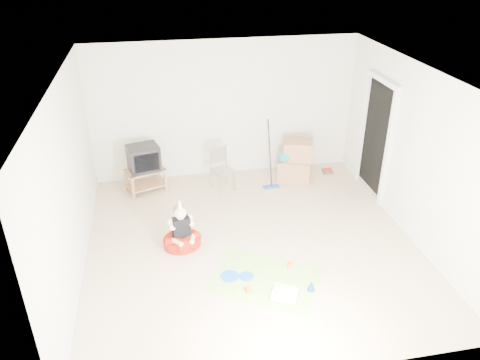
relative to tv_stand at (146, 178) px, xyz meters
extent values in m
plane|color=beige|center=(1.56, -2.00, -0.26)|extent=(5.00, 5.00, 0.00)
cube|color=black|center=(4.04, -0.80, 0.77)|extent=(0.02, 0.90, 2.05)
cube|color=#9E7147|center=(0.00, 0.00, 0.16)|extent=(0.79, 0.63, 0.03)
cube|color=#9E7147|center=(0.00, 0.00, -0.14)|extent=(0.79, 0.63, 0.03)
cube|color=#9E7147|center=(-0.23, -0.28, -0.04)|extent=(0.06, 0.06, 0.43)
cube|color=#9E7147|center=(0.36, -0.07, -0.04)|extent=(0.06, 0.06, 0.43)
cube|color=#9E7147|center=(-0.36, 0.07, -0.04)|extent=(0.06, 0.06, 0.43)
cube|color=#9E7147|center=(0.23, 0.28, -0.04)|extent=(0.06, 0.06, 0.43)
cube|color=black|center=(0.00, 0.00, 0.40)|extent=(0.63, 0.56, 0.46)
cube|color=#9A9BA0|center=(1.40, -0.23, 0.14)|extent=(0.47, 0.47, 0.03)
cylinder|color=#9A9BA0|center=(1.25, -0.29, 0.15)|extent=(0.02, 0.02, 0.81)
cylinder|color=#9A9BA0|center=(1.55, -0.16, 0.15)|extent=(0.02, 0.02, 0.81)
cube|color=#A97551|center=(2.81, -0.04, -0.06)|extent=(0.73, 0.64, 0.40)
cube|color=#A97551|center=(2.87, -0.03, 0.33)|extent=(0.63, 0.55, 0.38)
ellipsoid|color=#0C828B|center=(2.60, -0.12, 0.25)|extent=(0.27, 0.19, 0.21)
cube|color=#234AAF|center=(2.29, -0.33, -0.24)|extent=(0.31, 0.12, 0.03)
cylinder|color=black|center=(2.29, -0.33, 0.37)|extent=(0.04, 0.41, 1.20)
cube|color=#226845|center=(3.56, 0.07, -0.24)|extent=(0.21, 0.26, 0.03)
cube|color=#B12B26|center=(3.56, 0.07, -0.22)|extent=(0.18, 0.23, 0.02)
cylinder|color=#A21B0E|center=(0.51, -1.88, -0.18)|extent=(0.68, 0.68, 0.16)
cube|color=black|center=(0.51, -1.88, 0.07)|extent=(0.28, 0.20, 0.35)
sphere|color=beige|center=(0.51, -1.88, 0.34)|extent=(0.22, 0.22, 0.18)
cone|color=silver|center=(0.51, -1.88, 0.50)|extent=(0.10, 0.10, 0.14)
cube|color=#DD2E70|center=(1.57, -2.89, -0.25)|extent=(1.74, 1.61, 0.01)
cube|color=white|center=(1.73, -3.28, -0.21)|extent=(0.41, 0.38, 0.09)
cube|color=green|center=(1.73, -3.28, -0.24)|extent=(0.41, 0.38, 0.01)
cylinder|color=beige|center=(1.61, -3.27, -0.13)|extent=(0.01, 0.01, 0.07)
cylinder|color=beige|center=(1.65, -3.29, -0.13)|extent=(0.01, 0.01, 0.07)
cylinder|color=beige|center=(1.69, -3.31, -0.13)|extent=(0.01, 0.01, 0.07)
cylinder|color=beige|center=(1.73, -3.33, -0.13)|extent=(0.01, 0.01, 0.07)
cylinder|color=beige|center=(1.77, -3.35, -0.13)|extent=(0.01, 0.01, 0.07)
cylinder|color=beige|center=(1.81, -3.37, -0.13)|extent=(0.01, 0.01, 0.07)
cylinder|color=beige|center=(1.65, -3.18, -0.13)|extent=(0.01, 0.01, 0.07)
cylinder|color=beige|center=(1.70, -3.20, -0.13)|extent=(0.01, 0.01, 0.07)
cylinder|color=beige|center=(1.74, -3.22, -0.13)|extent=(0.01, 0.01, 0.07)
cylinder|color=beige|center=(1.78, -3.24, -0.13)|extent=(0.01, 0.01, 0.07)
cylinder|color=beige|center=(1.82, -3.26, -0.13)|extent=(0.01, 0.01, 0.07)
cylinder|color=beige|center=(1.86, -3.28, -0.13)|extent=(0.01, 0.01, 0.07)
cylinder|color=blue|center=(1.33, -2.77, -0.24)|extent=(0.27, 0.27, 0.01)
cylinder|color=blue|center=(1.10, -2.73, -0.24)|extent=(0.35, 0.35, 0.01)
cylinder|color=orange|center=(1.97, -2.70, -0.21)|extent=(0.10, 0.10, 0.08)
cylinder|color=orange|center=(1.29, -3.09, -0.20)|extent=(0.09, 0.09, 0.09)
cone|color=#1843AA|center=(2.12, -3.20, -0.17)|extent=(0.15, 0.15, 0.16)
camera|label=1|loc=(0.29, -7.77, 3.99)|focal=35.00mm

